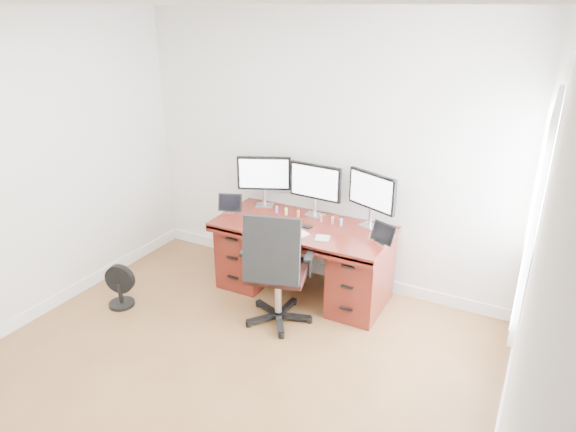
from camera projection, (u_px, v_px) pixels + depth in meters
The scene contains 21 objects.
ground at pixel (192, 406), 3.72m from camera, with size 4.50×4.50×0.00m, color brown.
back_wall at pixel (324, 153), 5.05m from camera, with size 4.00×0.10×2.70m, color white.
right_wall at pixel (523, 311), 2.43m from camera, with size 0.10×4.50×2.70m.
desk at pixel (304, 256), 5.07m from camera, with size 1.70×0.80×0.75m.
office_chair at pixel (277, 288), 4.57m from camera, with size 0.73×0.73×1.11m.
floor_fan at pixel (119, 287), 4.90m from camera, with size 0.29×0.25×0.42m.
monitor_left at pixel (264, 175), 5.25m from camera, with size 0.52×0.26×0.53m.
monitor_center at pixel (315, 184), 5.00m from camera, with size 0.55×0.15×0.53m.
monitor_right at pixel (372, 193), 4.75m from camera, with size 0.52×0.25×0.53m.
tablet_left at pixel (230, 204), 5.18m from camera, with size 0.25×0.15×0.19m.
tablet_right at pixel (383, 235), 4.49m from camera, with size 0.25×0.16×0.19m.
keyboard at pixel (295, 231), 4.76m from camera, with size 0.29×0.12×0.01m, color white.
trackpad at pixel (322, 238), 4.62m from camera, with size 0.13×0.13×0.01m, color #BABCC1.
drawing_tablet at pixel (271, 224), 4.92m from camera, with size 0.24×0.15×0.01m, color black.
phone at pixel (306, 226), 4.86m from camera, with size 0.12×0.06×0.01m, color black.
figurine_purple at pixel (277, 209), 5.17m from camera, with size 0.03×0.03×0.08m.
figurine_yellow at pixel (286, 211), 5.13m from camera, with size 0.03×0.03×0.08m.
figurine_orange at pixel (298, 213), 5.07m from camera, with size 0.03×0.03×0.08m.
figurine_brown at pixel (321, 218), 4.96m from camera, with size 0.03×0.03×0.08m.
figurine_pink at pixel (333, 220), 4.91m from camera, with size 0.03×0.03×0.08m.
figurine_blue at pixel (341, 222), 4.87m from camera, with size 0.03×0.03×0.08m.
Camera 1 is at (1.98, -2.25, 2.70)m, focal length 32.00 mm.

